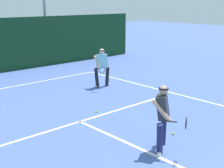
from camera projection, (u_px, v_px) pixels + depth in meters
The scene contains 7 objects.
court_line_baseline_far at pixel (6, 88), 13.73m from camera, with size 9.39×0.10×0.01m, color white.
court_line_service at pixel (80, 122), 9.90m from camera, with size 7.66×0.10×0.01m, color white.
court_line_centre at pixel (160, 158), 7.62m from camera, with size 0.10×6.40×0.01m, color white.
player_near at pixel (163, 115), 7.83m from camera, with size 0.91×1.05×1.67m.
player_far at pixel (102, 66), 13.74m from camera, with size 0.96×0.86×1.66m.
tennis_ball at pixel (96, 111), 10.72m from camera, with size 0.07×0.07×0.07m, color #D1E033.
tennis_ball_extra at pixel (173, 134), 8.93m from camera, with size 0.07×0.07×0.07m, color #D1E033.
Camera 1 is at (-5.51, -1.15, 3.63)m, focal length 51.26 mm.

